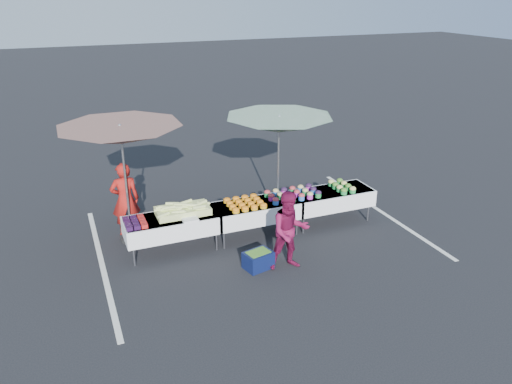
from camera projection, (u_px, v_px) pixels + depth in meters
name	position (u px, v px, depth m)	size (l,w,h in m)	color
ground	(256.00, 235.00, 10.69)	(80.00, 80.00, 0.00)	black
stripe_left	(102.00, 264.00, 9.57)	(0.10, 5.00, 0.00)	silver
stripe_right	(381.00, 211.00, 11.81)	(0.10, 5.00, 0.00)	silver
table_left	(172.00, 225.00, 9.84)	(1.86, 0.81, 0.75)	white
table_center	(256.00, 210.00, 10.47)	(1.86, 0.81, 0.75)	white
table_right	(331.00, 198.00, 11.10)	(1.86, 0.81, 0.75)	white
berry_punnets	(135.00, 222.00, 9.46)	(0.40, 0.54, 0.08)	black
corn_pile	(183.00, 210.00, 9.87)	(1.16, 0.57, 0.26)	#B1BE61
plastic_bags	(190.00, 219.00, 9.61)	(0.30, 0.25, 0.05)	white
carrot_bowls	(245.00, 203.00, 10.29)	(0.75, 0.69, 0.11)	orange
potato_cups	(293.00, 194.00, 10.67)	(1.14, 0.58, 0.16)	blue
bean_baskets	(342.00, 186.00, 11.09)	(0.36, 0.68, 0.15)	#21853C
vendor	(125.00, 200.00, 10.42)	(0.59, 0.39, 1.62)	#A01712
customer	(290.00, 231.00, 9.18)	(0.74, 0.58, 1.53)	maroon
umbrella_left	(121.00, 136.00, 9.64)	(3.19, 3.19, 2.50)	black
umbrella_right	(279.00, 125.00, 10.70)	(2.36, 2.36, 2.40)	black
storage_bin	(258.00, 260.00, 9.39)	(0.59, 0.49, 0.34)	#0B143B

